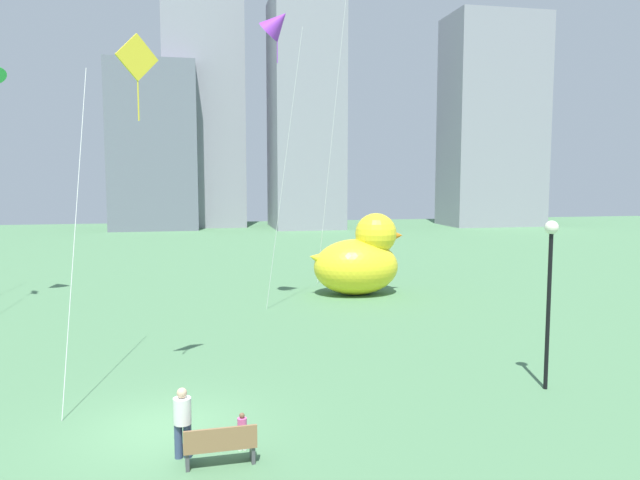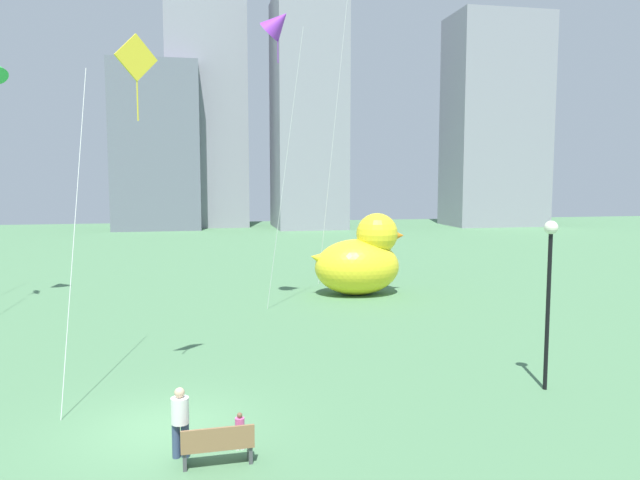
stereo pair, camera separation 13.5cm
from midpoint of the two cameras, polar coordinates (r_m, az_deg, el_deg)
name	(u,v)px [view 1 (the left image)]	position (r m, az deg, el deg)	size (l,w,h in m)	color
ground_plane	(164,429)	(16.13, -14.72, -16.79)	(140.00, 140.00, 0.00)	#4E7D53
park_bench	(220,445)	(13.85, -9.65, -18.48)	(1.57, 0.52, 0.90)	olive
person_adult	(183,419)	(14.23, -13.08, -16.11)	(0.39, 0.39, 1.59)	#38476B
person_child	(242,429)	(14.50, -7.61, -17.25)	(0.21, 0.21, 0.88)	silver
giant_inflatable_duck	(359,260)	(32.01, 3.60, -1.89)	(5.18, 3.32, 4.29)	yellow
lamppost	(550,272)	(18.61, 20.62, -2.82)	(0.39, 0.39, 4.95)	black
city_skyline	(287,122)	(77.13, -3.18, 11.03)	(52.99, 17.25, 29.19)	slate
kite_purple	(277,23)	(27.84, -4.21, 19.66)	(2.15, 2.06, 13.59)	silver
kite_yellow	(132,72)	(17.85, -17.44, 14.86)	(2.53, 3.64, 10.06)	silver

